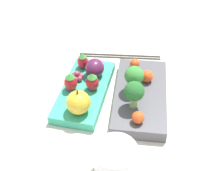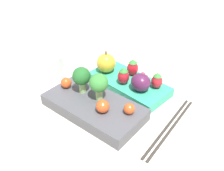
# 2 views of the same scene
# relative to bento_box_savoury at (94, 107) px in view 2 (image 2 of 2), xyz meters

# --- Properties ---
(ground_plane) EXTENTS (4.00, 4.00, 0.00)m
(ground_plane) POSITION_rel_bento_box_savoury_xyz_m (0.01, -0.07, -0.01)
(ground_plane) COLOR beige
(bento_box_savoury) EXTENTS (0.24, 0.14, 0.03)m
(bento_box_savoury) POSITION_rel_bento_box_savoury_xyz_m (0.00, 0.00, 0.00)
(bento_box_savoury) COLOR #4C4C51
(bento_box_savoury) RESTS_ON ground_plane
(bento_box_fruit) EXTENTS (0.21, 0.10, 0.02)m
(bento_box_fruit) POSITION_rel_bento_box_savoury_xyz_m (0.01, -0.12, -0.00)
(bento_box_fruit) COLOR #33A87F
(bento_box_fruit) RESTS_ON ground_plane
(broccoli_floret_0) EXTENTS (0.04, 0.04, 0.06)m
(broccoli_floret_0) POSITION_rel_bento_box_savoury_xyz_m (0.05, -0.01, 0.05)
(broccoli_floret_0) COLOR #93B770
(broccoli_floret_0) RESTS_ON bento_box_savoury
(broccoli_floret_1) EXTENTS (0.04, 0.04, 0.06)m
(broccoli_floret_1) POSITION_rel_bento_box_savoury_xyz_m (-0.00, -0.02, 0.05)
(broccoli_floret_1) COLOR #93B770
(broccoli_floret_1) RESTS_ON bento_box_savoury
(cherry_tomato_0) EXTENTS (0.02, 0.02, 0.02)m
(cherry_tomato_0) POSITION_rel_bento_box_savoury_xyz_m (-0.08, -0.03, 0.03)
(cherry_tomato_0) COLOR #DB4C1E
(cherry_tomato_0) RESTS_ON bento_box_savoury
(cherry_tomato_1) EXTENTS (0.03, 0.03, 0.03)m
(cherry_tomato_1) POSITION_rel_bento_box_savoury_xyz_m (-0.04, 0.01, 0.03)
(cherry_tomato_1) COLOR #DB4C1E
(cherry_tomato_1) RESTS_ON bento_box_savoury
(cherry_tomato_2) EXTENTS (0.02, 0.02, 0.02)m
(cherry_tomato_2) POSITION_rel_bento_box_savoury_xyz_m (0.09, 0.01, 0.03)
(cherry_tomato_2) COLOR #DB4C1E
(cherry_tomato_2) RESTS_ON bento_box_savoury
(apple) EXTENTS (0.05, 0.05, 0.06)m
(apple) POSITION_rel_bento_box_savoury_xyz_m (0.08, -0.11, 0.03)
(apple) COLOR gold
(apple) RESTS_ON bento_box_fruit
(strawberry_0) EXTENTS (0.03, 0.03, 0.04)m
(strawberry_0) POSITION_rel_bento_box_savoury_xyz_m (-0.05, -0.15, 0.03)
(strawberry_0) COLOR red
(strawberry_0) RESTS_ON bento_box_fruit
(strawberry_1) EXTENTS (0.03, 0.03, 0.04)m
(strawberry_1) POSITION_rel_bento_box_savoury_xyz_m (0.01, -0.10, 0.03)
(strawberry_1) COLOR red
(strawberry_1) RESTS_ON bento_box_fruit
(strawberry_2) EXTENTS (0.03, 0.03, 0.04)m
(strawberry_2) POSITION_rel_bento_box_savoury_xyz_m (0.02, -0.15, 0.03)
(strawberry_2) COLOR red
(strawberry_2) RESTS_ON bento_box_fruit
(plum) EXTENTS (0.05, 0.04, 0.04)m
(plum) POSITION_rel_bento_box_savoury_xyz_m (-0.03, -0.11, 0.03)
(plum) COLOR #511E42
(plum) RESTS_ON bento_box_fruit
(grape_cluster) EXTENTS (0.03, 0.03, 0.02)m
(grape_cluster) POSITION_rel_bento_box_savoury_xyz_m (-0.01, -0.15, 0.02)
(grape_cluster) COLOR #93384C
(grape_cluster) RESTS_ON bento_box_fruit
(drinking_cup) EXTENTS (0.07, 0.07, 0.07)m
(drinking_cup) POSITION_rel_bento_box_savoury_xyz_m (0.19, -0.01, 0.02)
(drinking_cup) COLOR white
(drinking_cup) RESTS_ON ground_plane
(chopsticks_pair) EXTENTS (0.06, 0.21, 0.01)m
(chopsticks_pair) POSITION_rel_bento_box_savoury_xyz_m (-0.15, -0.08, -0.01)
(chopsticks_pair) COLOR #332D28
(chopsticks_pair) RESTS_ON ground_plane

